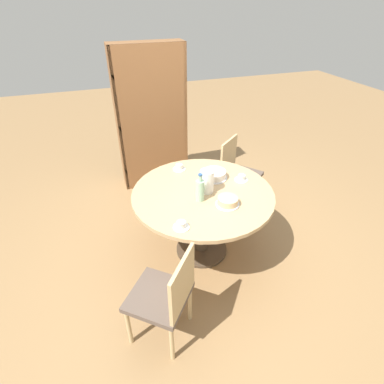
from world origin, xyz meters
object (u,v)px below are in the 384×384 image
coffee_pot (207,181)px  water_bottle (200,190)px  cup_a (179,167)px  cake_second (228,201)px  cup_b (181,225)px  chair_b (237,172)px  bookshelf (152,120)px  cup_c (241,178)px  cake_main (214,175)px  chair_a (166,295)px

coffee_pot → water_bottle: (-0.11, -0.11, -0.01)m
cup_a → coffee_pot: bearing=-75.8°
cake_second → cup_b: 0.51m
chair_b → water_bottle: 1.19m
chair_b → bookshelf: size_ratio=0.47×
cup_c → chair_b: bearing=65.1°
bookshelf → cup_a: size_ratio=13.77×
cake_main → cup_c: size_ratio=1.94×
cup_c → water_bottle: bearing=-159.4°
cake_second → cake_main: bearing=82.2°
cake_second → cup_c: cake_second is taller
bookshelf → cake_second: bearing=98.4°
chair_a → cup_a: size_ratio=6.46×
chair_a → cake_second: size_ratio=4.10×
bookshelf → cup_c: bookshelf is taller
chair_b → cake_main: 0.77m
coffee_pot → water_bottle: 0.16m
coffee_pot → cake_main: bearing=52.0°
cup_a → cup_b: bearing=-105.8°
coffee_pot → cake_main: (0.16, 0.21, -0.08)m
coffee_pot → cup_b: bearing=-132.1°
bookshelf → cup_b: bookshelf is taller
cake_main → cup_a: cake_main is taller
chair_a → cup_c: 1.38m
bookshelf → chair_b: bearing=133.8°
coffee_pot → bookshelf: bearing=96.3°
cake_main → cup_a: (-0.28, 0.28, -0.02)m
bookshelf → cup_b: size_ratio=13.77×
chair_b → cup_c: (-0.28, -0.60, 0.31)m
cup_b → chair_a: bearing=-122.8°
cake_main → bookshelf: bearing=103.8°
cup_c → chair_a: bearing=-139.5°
chair_a → cup_b: chair_a is taller
cup_a → cup_b: (-0.26, -0.91, 0.00)m
bookshelf → water_bottle: bookshelf is taller
cake_second → bookshelf: bearing=98.4°
cake_main → cake_second: cake_main is taller
cake_main → chair_b: bearing=42.4°
bookshelf → coffee_pot: bearing=96.3°
chair_a → bookshelf: bearing=-150.9°
cake_main → cup_b: cake_main is taller
water_bottle → cake_main: (0.27, 0.32, -0.07)m
cake_second → coffee_pot: bearing=110.7°
cake_second → chair_b: bearing=58.1°
water_bottle → cake_main: 0.42m
chair_b → water_bottle: water_bottle is taller
chair_a → cake_main: chair_a is taller
cake_second → cup_a: bearing=106.5°
chair_b → bookshelf: bearing=94.0°
bookshelf → cake_main: bookshelf is taller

